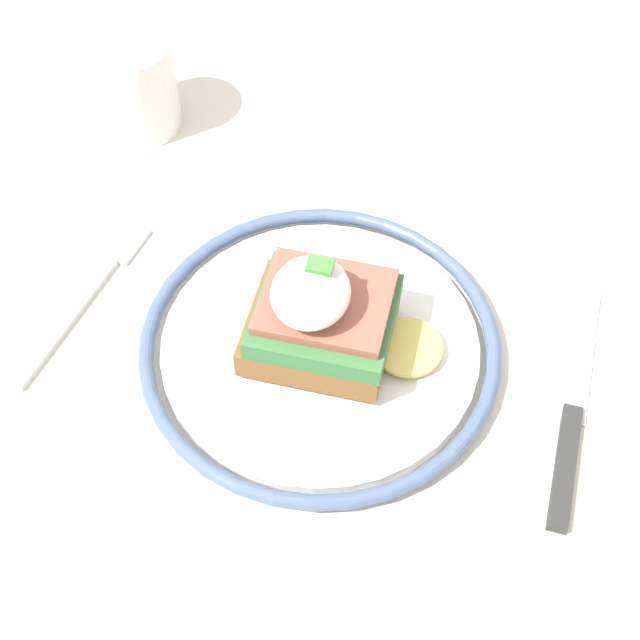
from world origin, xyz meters
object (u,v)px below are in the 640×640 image
Objects in this scene: knife at (571,418)px; fork at (89,293)px; plate at (320,344)px; sandwich at (322,315)px; cup at (133,84)px.

fork is at bearing 176.02° from knife.
knife is (0.17, -0.01, -0.01)m from plate.
plate is at bearing 175.01° from knife.
cup is (-0.20, 0.19, -0.00)m from sandwich.
fork is 2.02× the size of cup.
fork is at bearing 176.69° from sandwich.
fork is at bearing 177.03° from plate.
sandwich is 0.17m from knife.
plate is 1.28× the size of knife.
cup is at bearing 150.99° from knife.
plate is 0.17m from fork.
sandwich is (0.00, -0.00, 0.03)m from plate.
sandwich is 0.67× the size of knife.
knife is (0.17, -0.01, -0.04)m from sandwich.
plate is 3.13× the size of cup.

